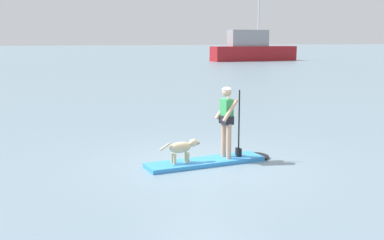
% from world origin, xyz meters
% --- Properties ---
extents(ground_plane, '(400.00, 400.00, 0.00)m').
position_xyz_m(ground_plane, '(0.00, 0.00, 0.00)').
color(ground_plane, slate).
extents(paddleboard, '(3.24, 1.03, 0.10)m').
position_xyz_m(paddleboard, '(0.22, 0.02, 0.05)').
color(paddleboard, '#338CD8').
rests_on(paddleboard, ground_plane).
extents(person_paddler, '(0.63, 0.51, 1.72)m').
position_xyz_m(person_paddler, '(0.57, 0.06, 1.09)').
color(person_paddler, tan).
rests_on(person_paddler, paddleboard).
extents(dog, '(1.02, 0.28, 0.54)m').
position_xyz_m(dog, '(-0.60, -0.07, 0.46)').
color(dog, '#CCB78C').
rests_on(dog, paddleboard).
extents(moored_boat_far_starboard, '(11.95, 3.07, 10.82)m').
position_xyz_m(moored_boat_far_starboard, '(23.97, 47.34, 1.54)').
color(moored_boat_far_starboard, maroon).
rests_on(moored_boat_far_starboard, ground_plane).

